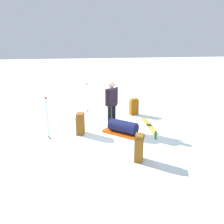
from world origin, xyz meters
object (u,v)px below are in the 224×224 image
ski_pair_near (149,125)px  ski_poles_planted_near (47,116)px  backpack_bright (139,148)px  backpack_small_spare (134,107)px  skier_standing (112,103)px  gear_sled (123,128)px  ski_poles_planted_far (87,97)px  backpack_large_dark (80,124)px  thermos_bottle (156,135)px

ski_pair_near → ski_poles_planted_near: 3.66m
ski_pair_near → backpack_bright: (-2.35, 1.19, 0.34)m
backpack_small_spare → skier_standing: bearing=138.2°
ski_poles_planted_near → gear_sled: 2.45m
ski_poles_planted_near → gear_sled: (-0.13, -2.38, -0.54)m
ski_poles_planted_far → backpack_large_dark: bearing=168.4°
thermos_bottle → ski_poles_planted_far: bearing=28.8°
backpack_small_spare → ski_poles_planted_near: ski_poles_planted_near is taller
skier_standing → ski_poles_planted_far: skier_standing is taller
backpack_bright → gear_sled: 1.73m
backpack_bright → thermos_bottle: backpack_bright is taller
ski_pair_near → backpack_small_spare: backpack_small_spare is taller
ski_poles_planted_near → gear_sled: ski_poles_planted_near is taller
backpack_large_dark → ski_poles_planted_far: ski_poles_planted_far is taller
ski_pair_near → ski_poles_planted_far: size_ratio=1.35×
ski_poles_planted_far → thermos_bottle: 3.82m
gear_sled → backpack_small_spare: bearing=-26.4°
gear_sled → skier_standing: bearing=22.5°
ski_pair_near → backpack_bright: size_ratio=2.41×
ski_pair_near → skier_standing: bearing=90.5°
skier_standing → ski_pair_near: skier_standing is taller
backpack_small_spare → gear_sled: (-2.02, 1.01, -0.11)m
thermos_bottle → skier_standing: bearing=45.6°
ski_poles_planted_near → thermos_bottle: 3.45m
ski_pair_near → backpack_large_dark: size_ratio=2.41×
backpack_small_spare → ski_poles_planted_far: bearing=68.9°
skier_standing → backpack_large_dark: 1.29m
skier_standing → backpack_large_dark: skier_standing is taller
backpack_bright → gear_sled: (1.72, -0.03, -0.13)m
skier_standing → backpack_bright: bearing=-174.5°
ski_poles_planted_near → thermos_bottle: bearing=-101.6°
ski_poles_planted_near → ski_poles_planted_far: size_ratio=1.07×
skier_standing → backpack_bright: 2.42m
backpack_large_dark → backpack_bright: 2.50m
backpack_bright → ski_poles_planted_near: size_ratio=0.52×
backpack_large_dark → backpack_small_spare: 2.89m
ski_pair_near → backpack_bright: 2.65m
gear_sled → ski_poles_planted_far: bearing=17.8°
skier_standing → backpack_bright: size_ratio=2.36×
backpack_large_dark → ski_poles_planted_near: 1.12m
gear_sled → backpack_bright: bearing=179.0°
backpack_small_spare → ski_poles_planted_far: size_ratio=0.54×
backpack_bright → ski_poles_planted_near: (1.85, 2.35, 0.41)m
ski_pair_near → backpack_small_spare: (1.40, 0.15, 0.33)m
ski_pair_near → ski_poles_planted_far: ski_poles_planted_far is taller
skier_standing → thermos_bottle: (-1.16, -1.19, -0.82)m
skier_standing → gear_sled: bearing=-157.5°
ski_poles_planted_far → thermos_bottle: ski_poles_planted_far is taller
ski_poles_planted_far → gear_sled: bearing=-162.2°
ski_pair_near → backpack_large_dark: bearing=95.5°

